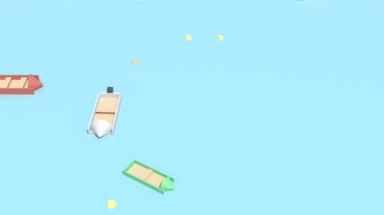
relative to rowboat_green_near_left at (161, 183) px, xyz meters
name	(u,v)px	position (x,y,z in m)	size (l,w,h in m)	color
rowboat_green_near_left	(161,183)	(0.00, 0.00, 0.00)	(2.95, 1.69, 0.87)	#99754C
rowboat_maroon_near_right	(26,85)	(-10.39, 5.33, 0.07)	(4.01, 2.23, 1.27)	#99754C
rowboat_grey_far_left	(103,123)	(-4.43, 3.26, 0.08)	(2.05, 3.93, 1.24)	#99754C
mooring_buoy_central	(220,38)	(-0.08, 13.88, -0.13)	(0.36, 0.36, 0.36)	yellow
mooring_buoy_midfield	(188,38)	(-2.25, 13.31, -0.13)	(0.42, 0.42, 0.42)	yellow
mooring_buoy_far_field	(134,62)	(-4.91, 9.60, -0.13)	(0.34, 0.34, 0.34)	orange
mooring_buoy_trailing	(111,204)	(-1.94, -1.79, -0.13)	(0.45, 0.45, 0.45)	yellow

